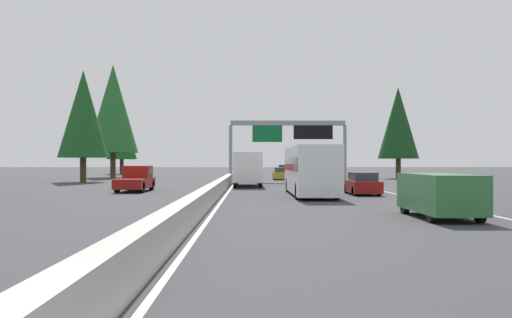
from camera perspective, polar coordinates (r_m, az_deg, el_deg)
The scene contains 17 objects.
ground_plane at distance 64.52m, azimuth -2.21°, elevation -2.21°, with size 320.00×320.00×0.00m, color #38383A.
median_barrier at distance 84.51m, azimuth -2.03°, elevation -1.45°, with size 180.00×0.56×0.90m, color #ADAAA3.
shoulder_stripe_right at distance 75.12m, azimuth 6.83°, elevation -1.93°, with size 160.00×0.16×0.01m, color silver.
shoulder_stripe_median at distance 74.51m, azimuth -1.80°, elevation -1.94°, with size 160.00×0.16×0.01m, color silver.
sign_gantry_overhead at distance 59.44m, azimuth 3.48°, elevation 2.68°, with size 0.50×12.68×6.58m.
minivan_far_left at distance 22.35m, azimuth 18.43°, elevation -3.38°, with size 5.00×1.95×1.69m.
sedan_far_right at distance 37.00m, azimuth 10.92°, elevation -2.57°, with size 4.40×1.80×1.47m.
pickup_near_center at distance 77.27m, azimuth -0.78°, elevation -1.21°, with size 5.60×2.00×1.86m.
sedan_near_right at distance 123.29m, azimuth 2.69°, elevation -0.97°, with size 4.40×1.80×1.47m.
bus_distant_a at distance 35.68m, azimuth 5.57°, elevation -1.00°, with size 11.50×2.55×3.10m.
sedan_mid_right at distance 66.56m, azimuth 2.56°, elevation -1.56°, with size 4.40×1.80×1.47m.
box_truck_mid_center at distance 48.25m, azimuth -0.84°, elevation -0.94°, with size 8.50×2.40×2.95m.
oncoming_near at distance 41.41m, azimuth -12.28°, elevation -2.01°, with size 5.60×2.00×1.86m.
conifer_right_mid at distance 72.61m, azimuth 14.48°, elevation 3.62°, with size 5.14×5.14×11.68m.
conifer_left_near at distance 61.07m, azimuth -17.42°, elevation 4.46°, with size 5.21×5.21×11.85m.
conifer_left_mid at distance 78.21m, azimuth -14.56°, elevation 5.05°, with size 6.82×6.82×15.49m.
conifer_left_far at distance 98.30m, azimuth -13.71°, elevation 2.65°, with size 5.21×5.21×11.83m.
Camera 1 is at (-4.46, -1.82, 2.16)m, focal length 38.72 mm.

